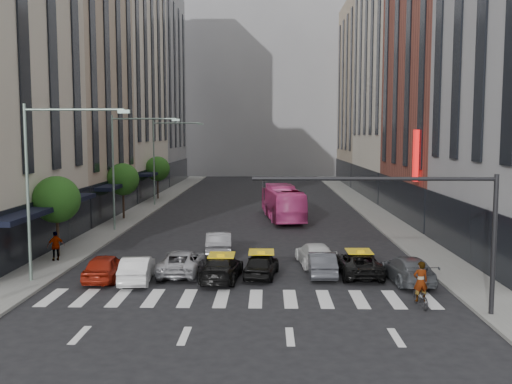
# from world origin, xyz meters

# --- Properties ---
(ground) EXTENTS (160.00, 160.00, 0.00)m
(ground) POSITION_xyz_m (0.00, 0.00, 0.00)
(ground) COLOR black
(ground) RESTS_ON ground
(sidewalk_left) EXTENTS (3.00, 96.00, 0.15)m
(sidewalk_left) POSITION_xyz_m (-11.50, 30.00, 0.07)
(sidewalk_left) COLOR slate
(sidewalk_left) RESTS_ON ground
(sidewalk_right) EXTENTS (3.00, 96.00, 0.15)m
(sidewalk_right) POSITION_xyz_m (11.50, 30.00, 0.07)
(sidewalk_right) COLOR slate
(sidewalk_right) RESTS_ON ground
(building_left_b) EXTENTS (8.00, 16.00, 24.00)m
(building_left_b) POSITION_xyz_m (-17.00, 28.00, 12.00)
(building_left_b) COLOR tan
(building_left_b) RESTS_ON ground
(building_left_c) EXTENTS (8.00, 20.00, 36.00)m
(building_left_c) POSITION_xyz_m (-17.00, 46.00, 18.00)
(building_left_c) COLOR beige
(building_left_c) RESTS_ON ground
(building_left_d) EXTENTS (8.00, 18.00, 30.00)m
(building_left_d) POSITION_xyz_m (-17.00, 65.00, 15.00)
(building_left_d) COLOR gray
(building_left_d) RESTS_ON ground
(building_right_b) EXTENTS (8.00, 18.00, 26.00)m
(building_right_b) POSITION_xyz_m (17.00, 27.00, 13.00)
(building_right_b) COLOR brown
(building_right_b) RESTS_ON ground
(building_right_c) EXTENTS (8.00, 20.00, 40.00)m
(building_right_c) POSITION_xyz_m (17.00, 46.00, 20.00)
(building_right_c) COLOR beige
(building_right_c) RESTS_ON ground
(building_right_d) EXTENTS (8.00, 18.00, 28.00)m
(building_right_d) POSITION_xyz_m (17.00, 65.00, 14.00)
(building_right_d) COLOR tan
(building_right_d) RESTS_ON ground
(building_far) EXTENTS (30.00, 10.00, 36.00)m
(building_far) POSITION_xyz_m (0.00, 85.00, 18.00)
(building_far) COLOR gray
(building_far) RESTS_ON ground
(tree_near) EXTENTS (2.88, 2.88, 4.95)m
(tree_near) POSITION_xyz_m (-11.80, 10.00, 3.65)
(tree_near) COLOR black
(tree_near) RESTS_ON sidewalk_left
(tree_mid) EXTENTS (2.88, 2.88, 4.95)m
(tree_mid) POSITION_xyz_m (-11.80, 26.00, 3.65)
(tree_mid) COLOR black
(tree_mid) RESTS_ON sidewalk_left
(tree_far) EXTENTS (2.88, 2.88, 4.95)m
(tree_far) POSITION_xyz_m (-11.80, 42.00, 3.65)
(tree_far) COLOR black
(tree_far) RESTS_ON sidewalk_left
(streetlamp_near) EXTENTS (5.38, 0.25, 9.00)m
(streetlamp_near) POSITION_xyz_m (-10.04, 4.00, 5.90)
(streetlamp_near) COLOR gray
(streetlamp_near) RESTS_ON sidewalk_left
(streetlamp_mid) EXTENTS (5.38, 0.25, 9.00)m
(streetlamp_mid) POSITION_xyz_m (-10.04, 20.00, 5.90)
(streetlamp_mid) COLOR gray
(streetlamp_mid) RESTS_ON sidewalk_left
(streetlamp_far) EXTENTS (5.38, 0.25, 9.00)m
(streetlamp_far) POSITION_xyz_m (-10.04, 36.00, 5.90)
(streetlamp_far) COLOR gray
(streetlamp_far) RESTS_ON sidewalk_left
(traffic_signal) EXTENTS (10.10, 0.20, 6.00)m
(traffic_signal) POSITION_xyz_m (7.69, -1.00, 4.47)
(traffic_signal) COLOR black
(traffic_signal) RESTS_ON ground
(liberty_sign) EXTENTS (0.30, 0.70, 4.00)m
(liberty_sign) POSITION_xyz_m (12.60, 20.00, 6.00)
(liberty_sign) COLOR red
(liberty_sign) RESTS_ON ground
(car_red) EXTENTS (1.73, 4.11, 1.39)m
(car_red) POSITION_xyz_m (-7.40, 4.77, 0.69)
(car_red) COLOR maroon
(car_red) RESTS_ON ground
(car_white_front) EXTENTS (1.77, 4.23, 1.36)m
(car_white_front) POSITION_xyz_m (-5.61, 4.42, 0.68)
(car_white_front) COLOR silver
(car_white_front) RESTS_ON ground
(car_silver) EXTENTS (2.29, 4.82, 1.33)m
(car_silver) POSITION_xyz_m (-3.54, 6.14, 0.66)
(car_silver) COLOR #ACACB1
(car_silver) RESTS_ON ground
(taxi_left) EXTENTS (2.24, 4.70, 1.32)m
(taxi_left) POSITION_xyz_m (-1.26, 4.85, 0.66)
(taxi_left) COLOR black
(taxi_left) RESTS_ON ground
(taxi_center) EXTENTS (2.10, 4.10, 1.34)m
(taxi_center) POSITION_xyz_m (0.81, 5.60, 0.67)
(taxi_center) COLOR black
(taxi_center) RESTS_ON ground
(car_grey_mid) EXTENTS (1.42, 4.01, 1.32)m
(car_grey_mid) POSITION_xyz_m (4.05, 5.96, 0.66)
(car_grey_mid) COLOR #3D3F44
(car_grey_mid) RESTS_ON ground
(taxi_right) EXTENTS (2.18, 4.71, 1.31)m
(taxi_right) POSITION_xyz_m (6.09, 6.04, 0.65)
(taxi_right) COLOR black
(taxi_right) RESTS_ON ground
(car_grey_curb) EXTENTS (2.32, 4.83, 1.36)m
(car_grey_curb) POSITION_xyz_m (8.37, 4.63, 0.68)
(car_grey_curb) COLOR #484B50
(car_grey_curb) RESTS_ON ground
(car_row2_left) EXTENTS (1.88, 4.60, 1.48)m
(car_row2_left) POSITION_xyz_m (-1.96, 11.29, 0.74)
(car_row2_left) COLOR gray
(car_row2_left) RESTS_ON ground
(car_row2_right) EXTENTS (2.32, 4.77, 1.34)m
(car_row2_right) POSITION_xyz_m (3.92, 8.35, 0.67)
(car_row2_right) COLOR silver
(car_row2_right) RESTS_ON ground
(bus) EXTENTS (3.84, 11.12, 3.03)m
(bus) POSITION_xyz_m (2.48, 26.56, 1.52)
(bus) COLOR #D03D85
(bus) RESTS_ON ground
(motorcycle) EXTENTS (0.79, 1.81, 0.93)m
(motorcycle) POSITION_xyz_m (7.91, 0.41, 0.46)
(motorcycle) COLOR black
(motorcycle) RESTS_ON ground
(rider) EXTENTS (0.70, 0.50, 1.80)m
(rider) POSITION_xyz_m (7.91, 0.41, 1.82)
(rider) COLOR gray
(rider) RESTS_ON motorcycle
(pedestrian_far) EXTENTS (1.10, 0.91, 1.75)m
(pedestrian_far) POSITION_xyz_m (-11.44, 8.66, 1.03)
(pedestrian_far) COLOR gray
(pedestrian_far) RESTS_ON sidewalk_left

